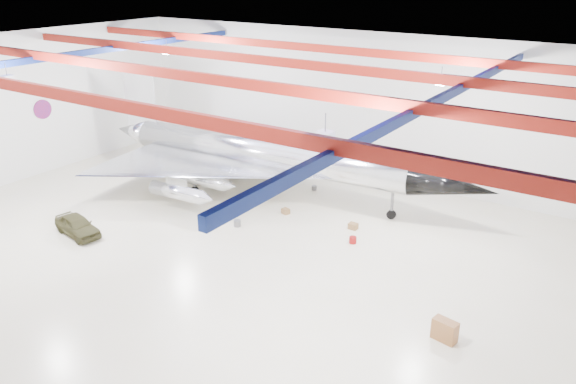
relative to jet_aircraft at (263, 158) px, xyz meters
The scene contains 16 objects.
floor 8.56m from the jet_aircraft, 69.45° to the right, with size 40.00×40.00×0.00m, color beige.
wall_back 8.40m from the jet_aircraft, 68.86° to the left, with size 40.00×40.00×0.00m, color silver.
wall_left 18.97m from the jet_aircraft, 156.05° to the right, with size 30.00×30.00×0.00m, color silver.
ceiling 11.64m from the jet_aircraft, 69.45° to the right, with size 40.00×40.00×0.00m, color #0A0F38.
ceiling_structure 11.17m from the jet_aircraft, 69.45° to the right, with size 39.50×29.50×1.08m.
wall_roundel 18.13m from the jet_aircraft, 161.80° to the right, with size 1.50×1.50×0.10m, color #B21414.
jet_aircraft is the anchor object (origin of this frame).
jeep 13.27m from the jet_aircraft, 114.10° to the right, with size 1.48×3.68×1.25m, color #3A381D.
desk 19.55m from the jet_aircraft, 29.75° to the right, with size 1.09×0.55×1.00m, color brown.
crate_ply 5.89m from the jet_aircraft, 130.10° to the right, with size 0.48×0.38×0.34m, color olive.
engine_drum 6.40m from the jet_aircraft, 70.47° to the right, with size 0.45×0.45×0.40m, color #59595B.
parts_bin 8.82m from the jet_aircraft, 12.52° to the right, with size 0.55×0.44×0.38m, color olive.
crate_small 4.74m from the jet_aircraft, 161.55° to the right, with size 0.33×0.27×0.23m, color #59595B.
tool_chest 10.13m from the jet_aircraft, 21.27° to the right, with size 0.44×0.44×0.40m, color maroon.
oil_barrel 4.81m from the jet_aircraft, 33.23° to the right, with size 0.50×0.40×0.35m, color olive.
spares_box 4.49m from the jet_aircraft, 41.58° to the left, with size 0.36×0.36×0.33m, color #59595B.
Camera 1 is at (19.73, -22.90, 15.33)m, focal length 35.00 mm.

